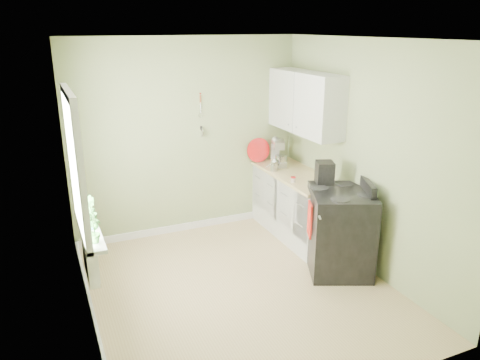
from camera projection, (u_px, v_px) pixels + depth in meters
name	position (u px, v px, depth m)	size (l,w,h in m)	color
floor	(240.00, 289.00, 5.27)	(3.20, 3.60, 0.02)	tan
ceiling	(240.00, 38.00, 4.41)	(3.20, 3.60, 0.02)	white
wall_back	(187.00, 138.00, 6.41)	(3.20, 0.02, 2.70)	#97A570
wall_left	(77.00, 196.00, 4.23)	(0.02, 3.60, 2.70)	#97A570
wall_right	(366.00, 158.00, 5.45)	(0.02, 3.60, 2.70)	#97A570
base_cabinets	(297.00, 206.00, 6.49)	(0.60, 1.60, 0.87)	white
countertop	(297.00, 175.00, 6.35)	(0.64, 1.60, 0.04)	#D5BD82
upper_cabinets	(305.00, 102.00, 6.18)	(0.35, 1.40, 0.80)	white
window	(75.00, 166.00, 4.43)	(0.06, 1.14, 1.44)	white
window_sill	(90.00, 229.00, 4.67)	(0.18, 1.14, 0.04)	white
radiator	(91.00, 262.00, 4.72)	(0.12, 0.50, 0.35)	white
wall_utensils	(201.00, 122.00, 6.40)	(0.02, 0.14, 0.58)	#D5BD82
stove	(340.00, 230.00, 5.55)	(1.01, 1.03, 1.13)	black
stand_mixer	(279.00, 154.00, 6.66)	(0.30, 0.37, 0.40)	#B2B2B7
kettle	(274.00, 165.00, 6.41)	(0.18, 0.10, 0.18)	silver
coffee_maker	(324.00, 177.00, 5.66)	(0.27, 0.28, 0.35)	black
red_tray	(258.00, 150.00, 6.82)	(0.36, 0.36, 0.02)	#AE1413
jar	(293.00, 179.00, 5.97)	(0.07, 0.07, 0.07)	beige
plant_a	(94.00, 228.00, 4.29)	(0.16, 0.11, 0.31)	#3A8231
plant_b	(89.00, 212.00, 4.65)	(0.17, 0.14, 0.31)	#3A8231
plant_c	(87.00, 207.00, 4.80)	(0.16, 0.16, 0.28)	#3A8231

